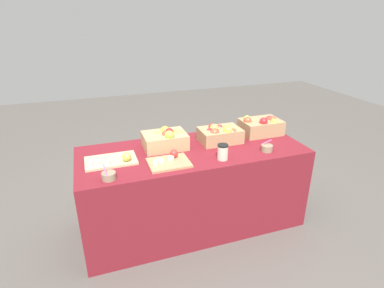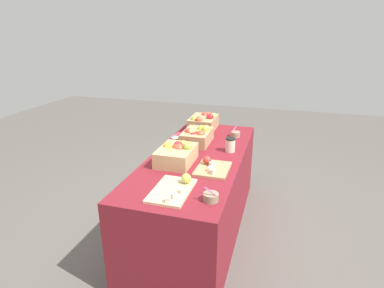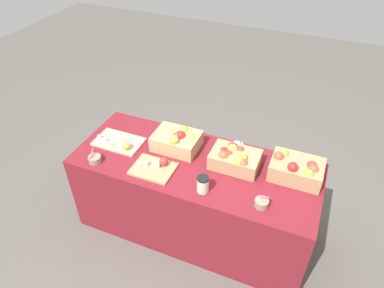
{
  "view_description": "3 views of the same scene",
  "coord_description": "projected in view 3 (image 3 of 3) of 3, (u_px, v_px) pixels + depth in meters",
  "views": [
    {
      "loc": [
        -0.79,
        -2.25,
        1.81
      ],
      "look_at": [
        -0.02,
        -0.05,
        0.81
      ],
      "focal_mm": 29.05,
      "sensor_mm": 36.0,
      "label": 1
    },
    {
      "loc": [
        -2.42,
        -0.66,
        1.76
      ],
      "look_at": [
        -0.04,
        0.04,
        0.85
      ],
      "focal_mm": 29.56,
      "sensor_mm": 36.0,
      "label": 2
    },
    {
      "loc": [
        0.75,
        -1.87,
        2.52
      ],
      "look_at": [
        -0.02,
        -0.01,
        0.92
      ],
      "focal_mm": 32.85,
      "sensor_mm": 36.0,
      "label": 3
    }
  ],
  "objects": [
    {
      "name": "sample_bowl_near",
      "position": [
        262.0,
        203.0,
        2.33
      ],
      "size": [
        0.09,
        0.09,
        0.1
      ],
      "color": "gray",
      "rests_on": "table"
    },
    {
      "name": "cutting_board_back",
      "position": [
        119.0,
        142.0,
        2.86
      ],
      "size": [
        0.39,
        0.24,
        0.09
      ],
      "color": "#D1B284",
      "rests_on": "table"
    },
    {
      "name": "ground_plane",
      "position": [
        195.0,
        225.0,
        3.15
      ],
      "size": [
        10.0,
        10.0,
        0.0
      ],
      "primitive_type": "plane",
      "color": "#56514C"
    },
    {
      "name": "table",
      "position": [
        195.0,
        196.0,
        2.92
      ],
      "size": [
        1.9,
        0.76,
        0.74
      ],
      "primitive_type": "cube",
      "color": "maroon",
      "rests_on": "ground_plane"
    },
    {
      "name": "sample_bowl_far",
      "position": [
        237.0,
        147.0,
        2.8
      ],
      "size": [
        0.09,
        0.09,
        0.1
      ],
      "color": "silver",
      "rests_on": "table"
    },
    {
      "name": "apple_crate_right",
      "position": [
        178.0,
        140.0,
        2.79
      ],
      "size": [
        0.36,
        0.27,
        0.18
      ],
      "color": "tan",
      "rests_on": "table"
    },
    {
      "name": "coffee_cup",
      "position": [
        203.0,
        184.0,
        2.42
      ],
      "size": [
        0.08,
        0.08,
        0.12
      ],
      "color": "beige",
      "rests_on": "table"
    },
    {
      "name": "cutting_board_front",
      "position": [
        155.0,
        167.0,
        2.62
      ],
      "size": [
        0.31,
        0.25,
        0.08
      ],
      "color": "tan",
      "rests_on": "table"
    },
    {
      "name": "sample_bowl_mid",
      "position": [
        95.0,
        159.0,
        2.68
      ],
      "size": [
        0.1,
        0.1,
        0.11
      ],
      "color": "gray",
      "rests_on": "table"
    },
    {
      "name": "apple_crate_middle",
      "position": [
        235.0,
        158.0,
        2.62
      ],
      "size": [
        0.36,
        0.25,
        0.17
      ],
      "color": "tan",
      "rests_on": "table"
    },
    {
      "name": "apple_crate_left",
      "position": [
        297.0,
        169.0,
        2.52
      ],
      "size": [
        0.37,
        0.26,
        0.19
      ],
      "color": "tan",
      "rests_on": "table"
    }
  ]
}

